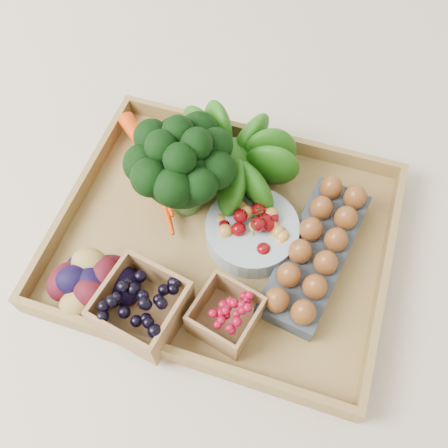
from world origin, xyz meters
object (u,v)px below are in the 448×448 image
(tray, at_px, (224,239))
(cherry_bowl, at_px, (252,232))
(broccoli, at_px, (183,182))
(egg_carton, at_px, (315,254))

(tray, distance_m, cherry_bowl, 0.05)
(tray, bearing_deg, broccoli, 153.09)
(tray, xyz_separation_m, egg_carton, (0.16, 0.01, 0.02))
(egg_carton, bearing_deg, cherry_bowl, -173.52)
(broccoli, height_order, cherry_bowl, broccoli)
(broccoli, xyz_separation_m, cherry_bowl, (0.13, -0.03, -0.05))
(broccoli, bearing_deg, tray, -26.91)
(tray, xyz_separation_m, cherry_bowl, (0.04, 0.01, 0.03))
(tray, relative_size, egg_carton, 2.00)
(cherry_bowl, bearing_deg, egg_carton, -2.53)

